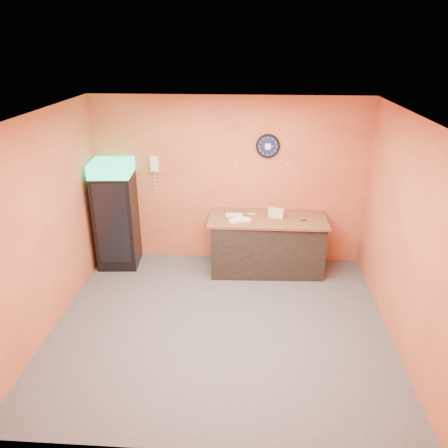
{
  "coord_description": "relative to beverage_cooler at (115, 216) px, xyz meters",
  "views": [
    {
      "loc": [
        0.37,
        -4.92,
        3.61
      ],
      "look_at": [
        0.01,
        0.6,
        1.24
      ],
      "focal_mm": 35.0,
      "sensor_mm": 36.0,
      "label": 1
    }
  ],
  "objects": [
    {
      "name": "back_wall",
      "position": [
        1.85,
        0.39,
        0.51
      ],
      "size": [
        4.5,
        0.02,
        2.8
      ],
      "primitive_type": "cube",
      "color": "#DB713D",
      "rests_on": "floor"
    },
    {
      "name": "butcher_paper",
      "position": [
        2.5,
        -0.01,
        0.03
      ],
      "size": [
        1.89,
        0.88,
        0.04
      ],
      "primitive_type": "cube",
      "rotation": [
        0.0,
        0.0,
        0.01
      ],
      "color": "brown",
      "rests_on": "prep_counter"
    },
    {
      "name": "right_wall",
      "position": [
        4.1,
        -1.61,
        0.51
      ],
      "size": [
        0.02,
        4.0,
        2.8
      ],
      "primitive_type": "cube",
      "color": "#DB713D",
      "rests_on": "floor"
    },
    {
      "name": "beverage_cooler",
      "position": [
        0.0,
        0.0,
        0.0
      ],
      "size": [
        0.68,
        0.69,
        1.82
      ],
      "rotation": [
        0.0,
        0.0,
        0.08
      ],
      "color": "black",
      "rests_on": "floor"
    },
    {
      "name": "wrapped_sandwich_mid",
      "position": [
        2.12,
        -0.15,
        0.07
      ],
      "size": [
        0.27,
        0.19,
        0.04
      ],
      "primitive_type": "cube",
      "rotation": [
        0.0,
        0.0,
        -0.43
      ],
      "color": "white",
      "rests_on": "butcher_paper"
    },
    {
      "name": "wrapped_sandwich_left",
      "position": [
        2.04,
        -0.21,
        0.08
      ],
      "size": [
        0.32,
        0.21,
        0.04
      ],
      "primitive_type": "cube",
      "rotation": [
        0.0,
        0.0,
        0.34
      ],
      "color": "white",
      "rests_on": "butcher_paper"
    },
    {
      "name": "wall_phone",
      "position": [
        0.63,
        0.34,
        0.81
      ],
      "size": [
        0.13,
        0.11,
        0.25
      ],
      "color": "white",
      "rests_on": "back_wall"
    },
    {
      "name": "wrapped_sandwich_right",
      "position": [
        1.96,
        0.01,
        0.07
      ],
      "size": [
        0.26,
        0.11,
        0.04
      ],
      "primitive_type": "cube",
      "rotation": [
        0.0,
        0.0,
        -0.01
      ],
      "color": "white",
      "rests_on": "butcher_paper"
    },
    {
      "name": "sub_roll_stack",
      "position": [
        2.63,
        -0.02,
        0.13
      ],
      "size": [
        0.26,
        0.15,
        0.15
      ],
      "rotation": [
        0.0,
        0.0,
        -0.28
      ],
      "color": "beige",
      "rests_on": "butcher_paper"
    },
    {
      "name": "prep_counter",
      "position": [
        2.5,
        -0.01,
        -0.44
      ],
      "size": [
        1.84,
        0.87,
        0.9
      ],
      "primitive_type": "cube",
      "rotation": [
        0.0,
        0.0,
        0.04
      ],
      "color": "black",
      "rests_on": "floor"
    },
    {
      "name": "ceiling",
      "position": [
        1.85,
        -1.61,
        1.91
      ],
      "size": [
        4.5,
        4.0,
        0.02
      ],
      "primitive_type": "cube",
      "color": "white",
      "rests_on": "back_wall"
    },
    {
      "name": "floor",
      "position": [
        1.85,
        -1.61,
        -0.89
      ],
      "size": [
        4.5,
        4.5,
        0.0
      ],
      "primitive_type": "plane",
      "color": "#47474C",
      "rests_on": "ground"
    },
    {
      "name": "wall_clock",
      "position": [
        2.47,
        0.36,
        1.13
      ],
      "size": [
        0.38,
        0.06,
        0.38
      ],
      "color": "black",
      "rests_on": "back_wall"
    },
    {
      "name": "kitchen_tool",
      "position": [
        2.31,
        0.1,
        0.08
      ],
      "size": [
        0.05,
        0.05,
        0.05
      ],
      "primitive_type": "cylinder",
      "color": "silver",
      "rests_on": "butcher_paper"
    },
    {
      "name": "left_wall",
      "position": [
        -0.4,
        -1.61,
        0.51
      ],
      "size": [
        0.02,
        4.0,
        2.8
      ],
      "primitive_type": "cube",
      "color": "#DB713D",
      "rests_on": "floor"
    }
  ]
}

